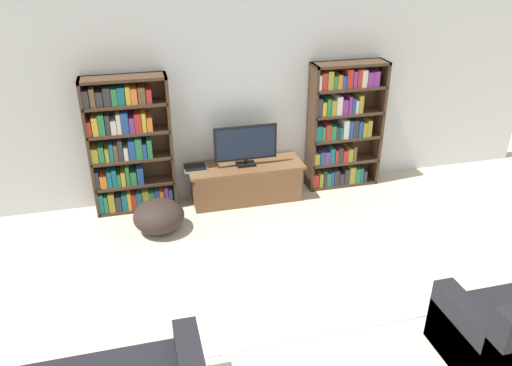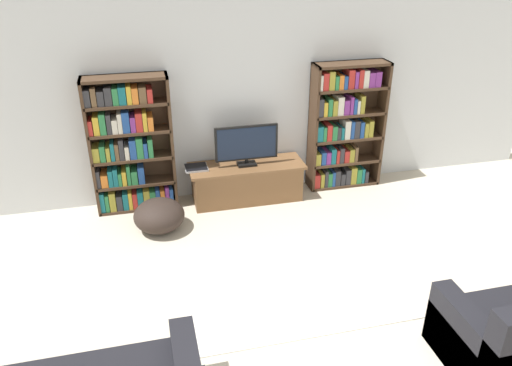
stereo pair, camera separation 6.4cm
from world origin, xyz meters
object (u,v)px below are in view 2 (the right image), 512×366
at_px(laptop, 196,168).
at_px(beanbag_ottoman, 159,216).
at_px(tv_stand, 247,182).
at_px(television, 246,145).
at_px(bookshelf_left, 129,147).
at_px(bookshelf_right, 343,127).

relative_size(laptop, beanbag_ottoman, 0.48).
height_order(tv_stand, television, television).
height_order(bookshelf_left, tv_stand, bookshelf_left).
distance_m(tv_stand, laptop, 0.70).
bearing_deg(bookshelf_left, television, -5.59).
bearing_deg(laptop, television, -4.11).
bearing_deg(bookshelf_right, television, -174.03).
relative_size(bookshelf_left, tv_stand, 1.15).
height_order(bookshelf_left, bookshelf_right, same).
relative_size(bookshelf_left, bookshelf_right, 1.00).
bearing_deg(television, bookshelf_right, 5.97).
xyz_separation_m(bookshelf_right, tv_stand, (-1.36, -0.13, -0.60)).
bearing_deg(television, bookshelf_left, 174.41).
distance_m(bookshelf_right, television, 1.37).
relative_size(bookshelf_left, beanbag_ottoman, 2.86).
relative_size(television, beanbag_ottoman, 1.35).
distance_m(bookshelf_left, television, 1.45).
relative_size(tv_stand, television, 1.84).
height_order(tv_stand, beanbag_ottoman, tv_stand).
xyz_separation_m(tv_stand, beanbag_ottoman, (-1.17, -0.50, -0.06)).
bearing_deg(beanbag_ottoman, bookshelf_left, 113.22).
bearing_deg(bookshelf_right, tv_stand, -174.35).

